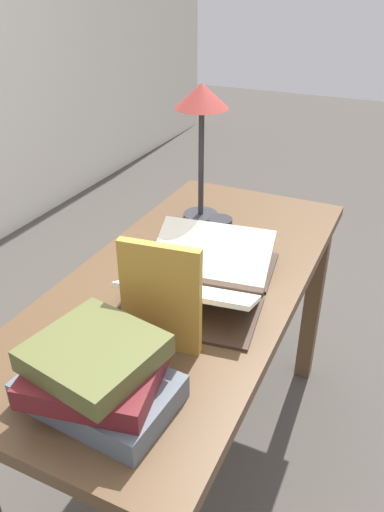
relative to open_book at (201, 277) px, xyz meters
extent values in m
plane|color=#47423D|center=(0.03, 0.05, -0.80)|extent=(12.00, 12.00, 0.00)
cube|color=brown|center=(0.03, 0.05, -0.05)|extent=(1.31, 0.61, 0.03)
cube|color=brown|center=(0.63, -0.20, -0.43)|extent=(0.06, 0.06, 0.73)
cube|color=brown|center=(0.63, 0.31, -0.43)|extent=(0.06, 0.06, 0.73)
cube|color=#38281E|center=(0.00, 0.00, -0.02)|extent=(0.07, 0.34, 0.02)
cube|color=#38281E|center=(-0.12, -0.02, -0.03)|extent=(0.26, 0.37, 0.01)
cube|color=#38281E|center=(0.12, 0.02, -0.03)|extent=(0.26, 0.37, 0.01)
cube|color=silver|center=(-0.10, -0.01, 0.02)|extent=(0.23, 0.35, 0.10)
cube|color=silver|center=(0.10, 0.01, 0.02)|extent=(0.23, 0.35, 0.10)
cube|color=slate|center=(-0.45, 0.01, 0.00)|extent=(0.21, 0.31, 0.05)
cube|color=maroon|center=(-0.45, 0.01, 0.05)|extent=(0.26, 0.28, 0.05)
cube|color=brown|center=(-0.45, 0.01, 0.09)|extent=(0.24, 0.25, 0.04)
cube|color=#BC8933|center=(-0.26, -0.02, 0.10)|extent=(0.04, 0.18, 0.26)
cylinder|color=#2D2D33|center=(0.39, 0.17, -0.02)|extent=(0.12, 0.12, 0.02)
cylinder|color=#2D2D33|center=(0.39, 0.17, 0.16)|extent=(0.02, 0.02, 0.35)
cone|color=#99332D|center=(0.39, 0.17, 0.38)|extent=(0.17, 0.17, 0.07)
cylinder|color=#28282D|center=(0.23, 0.04, 0.02)|extent=(0.07, 0.07, 0.09)
torus|color=#28282D|center=(0.27, 0.06, 0.02)|extent=(0.05, 0.03, 0.05)
camera|label=1|loc=(-1.02, -0.45, 0.71)|focal=35.00mm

